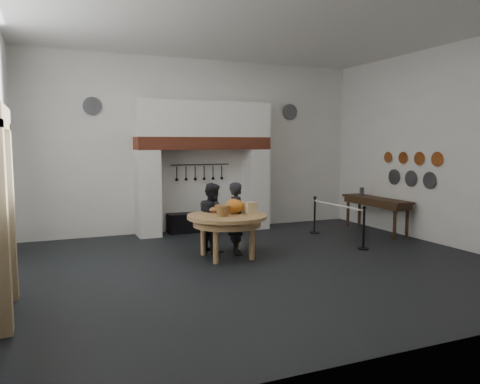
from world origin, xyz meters
name	(u,v)px	position (x,y,z in m)	size (l,w,h in m)	color
floor	(265,264)	(0.00, 0.00, 0.00)	(9.00, 8.00, 0.02)	black
ceiling	(267,23)	(0.00, 0.00, 4.50)	(9.00, 8.00, 0.02)	silver
wall_back	(199,146)	(0.00, 4.00, 2.25)	(9.00, 0.02, 4.50)	white
wall_front	(428,149)	(0.00, -4.00, 2.25)	(9.00, 0.02, 4.50)	white
wall_right	(446,146)	(4.50, 0.00, 2.25)	(0.02, 8.00, 4.50)	white
chimney_pier_left	(148,193)	(-1.48, 3.65, 1.07)	(0.55, 0.70, 2.15)	silver
chimney_pier_right	(255,189)	(1.48, 3.65, 1.07)	(0.55, 0.70, 2.15)	silver
hearth_brick_band	(204,143)	(0.00, 3.65, 2.31)	(3.50, 0.72, 0.32)	#9E442B
chimney_hood	(203,119)	(0.00, 3.65, 2.92)	(3.50, 0.70, 0.90)	silver
iron_range	(203,222)	(0.00, 3.72, 0.25)	(1.90, 0.45, 0.50)	black
utensil_rail	(200,165)	(0.00, 3.92, 1.75)	(0.02, 0.02, 1.60)	black
door_jamb_far	(6,213)	(-4.38, -0.30, 1.30)	(0.22, 0.30, 2.60)	tan
wall_plaque	(5,186)	(-4.45, 0.80, 1.60)	(0.05, 0.34, 0.44)	gold
work_table	(227,217)	(-0.47, 0.81, 0.84)	(1.62, 1.62, 0.07)	tan
pumpkin	(234,206)	(-0.27, 0.91, 1.03)	(0.36, 0.36, 0.31)	orange
cheese_block_big	(251,208)	(0.03, 0.76, 0.99)	(0.22, 0.22, 0.24)	#CFB87C
cheese_block_small	(244,207)	(0.01, 1.06, 0.97)	(0.18, 0.18, 0.20)	#FFDE98
wicker_basket	(223,211)	(-0.62, 0.66, 0.98)	(0.32, 0.32, 0.22)	olive
bread_loaf	(216,210)	(-0.57, 1.16, 0.94)	(0.31, 0.18, 0.13)	#965635
visitor_near	(237,218)	(-0.16, 1.02, 0.76)	(0.55, 0.36, 1.51)	black
visitor_far	(213,217)	(-0.56, 1.42, 0.74)	(0.72, 0.56, 1.48)	black
side_table	(376,199)	(4.10, 1.83, 0.87)	(0.55, 2.20, 0.06)	#382414
pewter_jug	(362,191)	(4.10, 2.43, 1.01)	(0.12, 0.12, 0.22)	#49494E
copper_pan_a	(437,159)	(4.46, 0.20, 1.95)	(0.34, 0.34, 0.03)	#C6662D
copper_pan_b	(419,158)	(4.46, 0.75, 1.95)	(0.32, 0.32, 0.03)	#C6662D
copper_pan_c	(403,158)	(4.46, 1.30, 1.95)	(0.30, 0.30, 0.03)	#C6662D
copper_pan_d	(388,157)	(4.46, 1.85, 1.95)	(0.28, 0.28, 0.03)	#C6662D
pewter_plate_left	(430,180)	(4.46, 0.40, 1.45)	(0.40, 0.40, 0.03)	#4C4C51
pewter_plate_mid	(411,179)	(4.46, 1.00, 1.45)	(0.40, 0.40, 0.03)	#4C4C51
pewter_plate_right	(394,177)	(4.46, 1.60, 1.45)	(0.40, 0.40, 0.03)	#4C4C51
pewter_plate_back_left	(92,106)	(-2.70, 3.96, 3.20)	(0.44, 0.44, 0.03)	#4C4C51
pewter_plate_back_right	(290,112)	(2.70, 3.96, 3.20)	(0.44, 0.44, 0.03)	#4C4C51
barrier_post_near	(364,229)	(2.55, 0.32, 0.45)	(0.05, 0.05, 0.90)	black
barrier_post_far	(315,216)	(2.55, 2.32, 0.45)	(0.05, 0.05, 0.90)	black
barrier_rope	(338,205)	(2.55, 1.32, 0.85)	(0.04, 0.04, 2.00)	white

